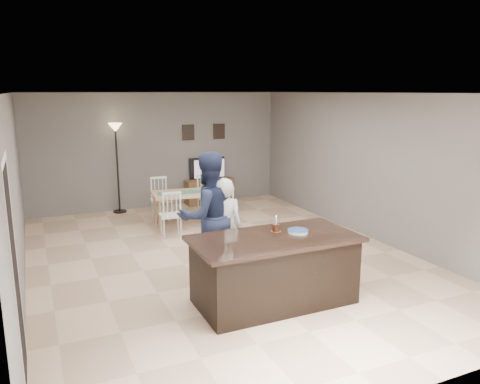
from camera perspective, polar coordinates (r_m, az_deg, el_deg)
name	(u,v)px	position (r m, az deg, el deg)	size (l,w,h in m)	color
floor	(222,258)	(7.88, -2.16, -8.08)	(8.00, 8.00, 0.00)	#D1A986
room_shell	(222,159)	(7.46, -2.26, 4.09)	(8.00, 8.00, 8.00)	slate
kitchen_island	(274,269)	(6.19, 4.20, -9.40)	(2.15, 1.10, 0.90)	black
tv_console	(210,191)	(11.59, -3.72, 0.10)	(1.20, 0.40, 0.60)	brown
television	(208,168)	(11.55, -3.88, 2.90)	(0.91, 0.12, 0.53)	black
tv_screen_glow	(209,169)	(11.48, -3.75, 2.87)	(0.78, 0.78, 0.00)	orange
picture_frames	(204,132)	(11.55, -4.42, 7.32)	(1.10, 0.02, 0.38)	black
doorway	(14,256)	(4.79, -25.85, -7.00)	(0.00, 2.10, 2.65)	black
woman	(224,229)	(6.83, -2.00, -4.54)	(0.56, 0.36, 1.52)	silver
man	(208,216)	(6.83, -3.94, -2.97)	(0.92, 0.72, 1.89)	#1B223C
birthday_cake	(276,228)	(6.26, 4.41, -4.36)	(0.14, 0.14, 0.21)	gold
plate_stack	(298,231)	(6.23, 7.07, -4.76)	(0.27, 0.27, 0.04)	white
dining_table	(190,198)	(9.65, -6.12, -0.72)	(1.60, 1.83, 0.91)	tan
floor_lamp	(116,144)	(10.84, -14.86, 5.72)	(0.30, 0.30, 2.03)	black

